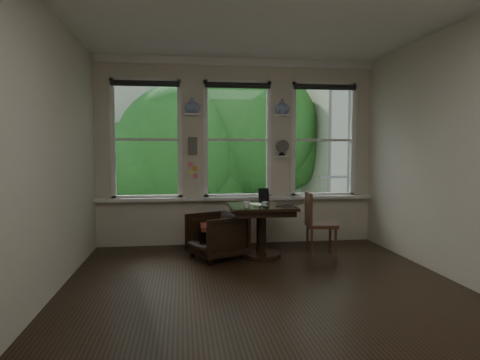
{
  "coord_description": "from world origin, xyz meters",
  "views": [
    {
      "loc": [
        -0.89,
        -4.71,
        1.53
      ],
      "look_at": [
        -0.14,
        0.9,
        1.14
      ],
      "focal_mm": 32.0,
      "sensor_mm": 36.0,
      "label": 1
    }
  ],
  "objects": [
    {
      "name": "ground",
      "position": [
        0.0,
        0.0,
        0.0
      ],
      "size": [
        4.5,
        4.5,
        0.0
      ],
      "primitive_type": "plane",
      "color": "black",
      "rests_on": "ground"
    },
    {
      "name": "ceiling",
      "position": [
        0.0,
        0.0,
        3.0
      ],
      "size": [
        4.5,
        4.5,
        0.0
      ],
      "primitive_type": "plane",
      "rotation": [
        3.14,
        0.0,
        0.0
      ],
      "color": "silver",
      "rests_on": "ground"
    },
    {
      "name": "wall_back",
      "position": [
        0.0,
        2.25,
        1.5
      ],
      "size": [
        4.5,
        0.0,
        4.5
      ],
      "primitive_type": "plane",
      "rotation": [
        1.57,
        0.0,
        0.0
      ],
      "color": "beige",
      "rests_on": "ground"
    },
    {
      "name": "wall_front",
      "position": [
        0.0,
        -2.25,
        1.5
      ],
      "size": [
        4.5,
        0.0,
        4.5
      ],
      "primitive_type": "plane",
      "rotation": [
        -1.57,
        0.0,
        0.0
      ],
      "color": "beige",
      "rests_on": "ground"
    },
    {
      "name": "wall_left",
      "position": [
        -2.25,
        0.0,
        1.5
      ],
      "size": [
        0.0,
        4.5,
        4.5
      ],
      "primitive_type": "plane",
      "rotation": [
        1.57,
        0.0,
        1.57
      ],
      "color": "beige",
      "rests_on": "ground"
    },
    {
      "name": "wall_right",
      "position": [
        2.25,
        0.0,
        1.5
      ],
      "size": [
        0.0,
        4.5,
        4.5
      ],
      "primitive_type": "plane",
      "rotation": [
        1.57,
        0.0,
        -1.57
      ],
      "color": "beige",
      "rests_on": "ground"
    },
    {
      "name": "window_left",
      "position": [
        -1.45,
        2.25,
        1.7
      ],
      "size": [
        1.1,
        0.12,
        1.9
      ],
      "primitive_type": null,
      "color": "white",
      "rests_on": "ground"
    },
    {
      "name": "window_center",
      "position": [
        0.0,
        2.25,
        1.7
      ],
      "size": [
        1.1,
        0.12,
        1.9
      ],
      "primitive_type": null,
      "color": "white",
      "rests_on": "ground"
    },
    {
      "name": "window_right",
      "position": [
        1.45,
        2.25,
        1.7
      ],
      "size": [
        1.1,
        0.12,
        1.9
      ],
      "primitive_type": null,
      "color": "white",
      "rests_on": "ground"
    },
    {
      "name": "shelf_left",
      "position": [
        -0.72,
        2.15,
        2.1
      ],
      "size": [
        0.26,
        0.16,
        0.03
      ],
      "primitive_type": "cube",
      "color": "white",
      "rests_on": "ground"
    },
    {
      "name": "shelf_right",
      "position": [
        0.72,
        2.15,
        2.1
      ],
      "size": [
        0.26,
        0.16,
        0.03
      ],
      "primitive_type": "cube",
      "color": "white",
      "rests_on": "ground"
    },
    {
      "name": "intercom",
      "position": [
        -0.72,
        2.18,
        1.6
      ],
      "size": [
        0.14,
        0.06,
        0.28
      ],
      "primitive_type": "cube",
      "color": "#59544F",
      "rests_on": "ground"
    },
    {
      "name": "sticky_notes",
      "position": [
        -0.72,
        2.19,
        1.25
      ],
      "size": [
        0.16,
        0.01,
        0.24
      ],
      "primitive_type": null,
      "color": "pink",
      "rests_on": "ground"
    },
    {
      "name": "desk_fan",
      "position": [
        0.72,
        2.13,
        1.53
      ],
      "size": [
        0.2,
        0.2,
        0.24
      ],
      "primitive_type": null,
      "color": "#59544F",
      "rests_on": "ground"
    },
    {
      "name": "vase_left",
      "position": [
        -0.72,
        2.15,
        2.24
      ],
      "size": [
        0.24,
        0.24,
        0.25
      ],
      "primitive_type": "imported",
      "color": "white",
      "rests_on": "shelf_left"
    },
    {
      "name": "vase_right",
      "position": [
        0.72,
        2.15,
        2.24
      ],
      "size": [
        0.24,
        0.24,
        0.25
      ],
      "primitive_type": "imported",
      "color": "white",
      "rests_on": "shelf_right"
    },
    {
      "name": "table",
      "position": [
        0.22,
        1.25,
        0.38
      ],
      "size": [
        0.9,
        0.9,
        0.75
      ],
      "primitive_type": null,
      "color": "black",
      "rests_on": "ground"
    },
    {
      "name": "armchair_left",
      "position": [
        -0.42,
        1.26,
        0.32
      ],
      "size": [
        0.93,
        0.92,
        0.64
      ],
      "primitive_type": "imported",
      "rotation": [
        0.0,
        0.0,
        -1.12
      ],
      "color": "black",
      "rests_on": "ground"
    },
    {
      "name": "cushion_red",
      "position": [
        -0.42,
        1.26,
        0.45
      ],
      "size": [
        0.45,
        0.45,
        0.06
      ],
      "primitive_type": "cube",
      "color": "maroon",
      "rests_on": "armchair_left"
    },
    {
      "name": "side_chair_right",
      "position": [
        1.1,
        1.22,
        0.46
      ],
      "size": [
        0.47,
        0.47,
        0.92
      ],
      "primitive_type": null,
      "rotation": [
        0.0,
        0.0,
        1.46
      ],
      "color": "#3F2516",
      "rests_on": "ground"
    },
    {
      "name": "laptop",
      "position": [
        0.56,
        1.07,
        0.76
      ],
      "size": [
        0.42,
        0.36,
        0.03
      ],
      "primitive_type": "imported",
      "rotation": [
        0.0,
        0.0,
        -0.46
      ],
      "color": "black",
      "rests_on": "table"
    },
    {
      "name": "mug",
      "position": [
        -0.03,
        0.97,
        0.8
      ],
      "size": [
        0.11,
        0.11,
        0.09
      ],
      "primitive_type": "imported",
      "rotation": [
        0.0,
        0.0,
        -0.09
      ],
      "color": "white",
      "rests_on": "table"
    },
    {
      "name": "drinking_glass",
      "position": [
        0.21,
        0.92,
        0.8
      ],
      "size": [
        0.12,
        0.12,
        0.09
      ],
      "primitive_type": "imported",
      "rotation": [
        0.0,
        0.0,
        0.06
      ],
      "color": "white",
      "rests_on": "table"
    },
    {
      "name": "tablet",
      "position": [
        0.3,
        1.48,
        0.86
      ],
      "size": [
        0.17,
        0.1,
        0.22
      ],
      "primitive_type": "cube",
      "rotation": [
        -0.26,
        0.0,
        0.16
      ],
      "color": "black",
      "rests_on": "table"
    },
    {
      "name": "papers",
      "position": [
        0.2,
        1.36,
        0.75
      ],
      "size": [
        0.28,
        0.34,
        0.0
      ],
      "primitive_type": "cube",
      "rotation": [
        0.0,
        0.0,
        0.23
      ],
      "color": "silver",
      "rests_on": "table"
    }
  ]
}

